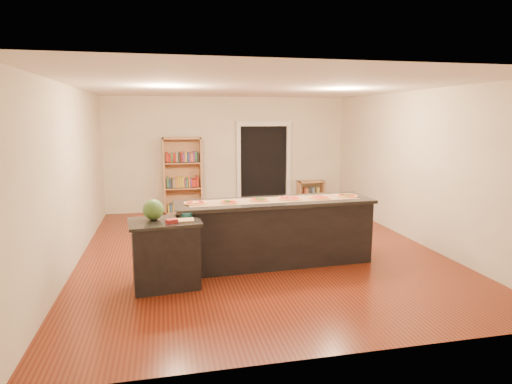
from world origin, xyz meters
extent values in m
cube|color=beige|center=(0.00, 0.00, 1.40)|extent=(6.00, 7.00, 2.80)
cube|color=maroon|center=(0.00, 0.00, 0.00)|extent=(6.00, 7.00, 0.01)
cube|color=white|center=(0.00, 0.00, 2.80)|extent=(6.00, 7.00, 0.01)
cube|color=black|center=(0.90, 3.48, 1.05)|extent=(1.20, 0.02, 2.10)
cube|color=silver|center=(0.25, 3.44, 1.05)|extent=(0.10, 0.08, 2.10)
cube|color=silver|center=(1.55, 3.44, 1.05)|extent=(0.10, 0.08, 2.10)
cube|color=silver|center=(0.90, 3.44, 2.15)|extent=(1.40, 0.08, 0.12)
cube|color=black|center=(0.10, -0.74, 0.49)|extent=(3.02, 0.76, 0.97)
cube|color=black|center=(0.10, -0.74, 1.00)|extent=(3.11, 0.84, 0.05)
cube|color=black|center=(-1.60, -1.35, 0.45)|extent=(0.86, 0.61, 0.89)
cube|color=black|center=(-1.60, -1.35, 0.91)|extent=(0.94, 0.69, 0.04)
cube|color=tan|center=(-1.15, 3.29, 0.92)|extent=(0.92, 0.33, 1.84)
cube|color=tan|center=(2.12, 3.30, 0.34)|extent=(0.69, 0.29, 0.69)
cylinder|color=#5583BE|center=(-0.11, 3.09, 0.16)|extent=(0.21, 0.21, 0.31)
cube|color=olive|center=(0.10, -0.72, 1.03)|extent=(2.72, 0.60, 0.00)
sphere|color=#144214|center=(-1.74, -1.27, 1.07)|extent=(0.28, 0.28, 0.28)
cube|color=tan|center=(-1.36, -1.43, 0.94)|extent=(0.30, 0.20, 0.02)
cube|color=maroon|center=(-1.51, -1.51, 0.96)|extent=(0.17, 0.14, 0.05)
cylinder|color=#195966|center=(-1.30, -1.17, 0.96)|extent=(0.17, 0.17, 0.06)
cylinder|color=tan|center=(-1.14, -0.76, 1.04)|extent=(0.36, 0.36, 0.02)
cylinder|color=#A5190C|center=(-1.14, -0.76, 1.05)|extent=(0.29, 0.29, 0.00)
cylinder|color=tan|center=(-0.64, -0.81, 1.04)|extent=(0.30, 0.30, 0.02)
cylinder|color=#A5190C|center=(-0.64, -0.81, 1.05)|extent=(0.25, 0.25, 0.00)
cylinder|color=tan|center=(-0.15, -0.72, 1.04)|extent=(0.32, 0.32, 0.02)
cylinder|color=#A5190C|center=(-0.15, -0.72, 1.05)|extent=(0.27, 0.27, 0.00)
cylinder|color=tan|center=(0.35, -0.71, 1.04)|extent=(0.36, 0.36, 0.02)
cylinder|color=#A5190C|center=(0.35, -0.71, 1.05)|extent=(0.29, 0.29, 0.00)
cylinder|color=tan|center=(0.85, -0.73, 1.04)|extent=(0.34, 0.34, 0.02)
cylinder|color=#A5190C|center=(0.85, -0.73, 1.05)|extent=(0.28, 0.28, 0.00)
cylinder|color=tan|center=(1.34, -0.67, 1.04)|extent=(0.34, 0.34, 0.02)
cylinder|color=#A5190C|center=(1.34, -0.67, 1.05)|extent=(0.28, 0.28, 0.00)
camera|label=1|loc=(-1.57, -7.10, 2.31)|focal=30.00mm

